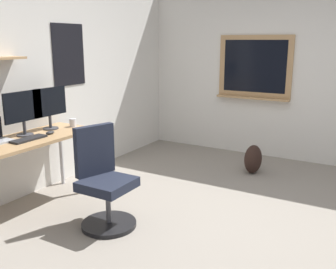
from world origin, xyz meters
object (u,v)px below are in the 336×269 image
monitor_primary (23,110)px  monitor_secondary (50,105)px  desk (30,145)px  keyboard (29,139)px  office_chair (104,184)px  computer_mouse (50,133)px  backpack (253,159)px  coffee_mug (73,123)px

monitor_primary → monitor_secondary: same height
desk → keyboard: 0.14m
office_chair → keyboard: size_ratio=2.57×
monitor_secondary → computer_mouse: bearing=-136.0°
desk → computer_mouse: (0.21, -0.07, 0.10)m
monitor_secondary → backpack: bearing=-44.1°
desk → monitor_secondary: (0.39, 0.10, 0.35)m
monitor_primary → backpack: (2.17, -1.76, -0.84)m
monitor_primary → coffee_mug: size_ratio=5.04×
office_chair → monitor_secondary: bearing=72.1°
office_chair → monitor_secondary: size_ratio=2.05×
computer_mouse → coffee_mug: coffee_mug is taller
monitor_secondary → keyboard: monitor_secondary is taller
office_chair → monitor_primary: size_ratio=2.05×
monitor_secondary → coffee_mug: (0.22, -0.12, -0.22)m
monitor_secondary → keyboard: (-0.46, -0.17, -0.26)m
monitor_primary → coffee_mug: 0.62m
monitor_primary → monitor_secondary: (0.35, 0.00, 0.00)m
keyboard → monitor_primary: bearing=58.3°
monitor_primary → backpack: monitor_primary is taller
office_chair → monitor_primary: 1.17m
computer_mouse → backpack: 2.62m
monitor_secondary → keyboard: 0.55m
coffee_mug → keyboard: bearing=-175.7°
office_chair → backpack: bearing=-19.6°
monitor_primary → coffee_mug: bearing=-12.0°
desk → computer_mouse: computer_mouse is taller
monitor_secondary → computer_mouse: 0.35m
desk → office_chair: 0.94m
desk → office_chair: bearing=-86.0°
desk → monitor_secondary: 0.53m
monitor_secondary → office_chair: bearing=-107.9°
keyboard → coffee_mug: size_ratio=4.02×
desk → monitor_secondary: size_ratio=3.03×
office_chair → monitor_secondary: 1.22m
desk → backpack: desk is taller
monitor_primary → computer_mouse: bearing=-44.3°
office_chair → keyboard: office_chair is taller
coffee_mug → backpack: coffee_mug is taller
coffee_mug → monitor_primary: bearing=168.0°
monitor_primary → monitor_secondary: size_ratio=1.00×
monitor_secondary → backpack: monitor_secondary is taller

